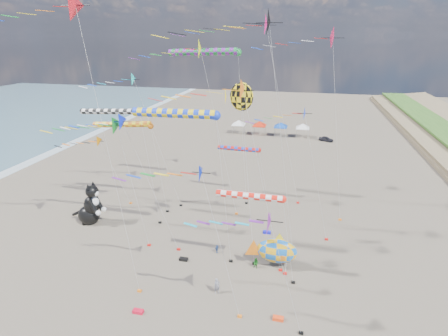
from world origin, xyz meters
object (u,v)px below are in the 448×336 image
person_adult (217,286)px  child_green (256,263)px  parked_car (326,139)px  fish_inflatable (276,251)px  child_blue (217,249)px  cat_inflatable (89,203)px

person_adult → child_green: 5.33m
person_adult → parked_car: bearing=35.4°
fish_inflatable → person_adult: 7.16m
child_blue → person_adult: bearing=-132.1°
cat_inflatable → child_green: 22.03m
person_adult → child_blue: 6.40m
person_adult → child_green: size_ratio=1.33×
child_green → child_blue: size_ratio=1.22×
fish_inflatable → child_green: 2.43m
fish_inflatable → child_green: bearing=-159.5°
person_adult → child_green: person_adult is taller
child_blue → parked_car: parked_car is taller
fish_inflatable → parked_car: (6.78, 48.18, -1.37)m
parked_car → child_blue: bearing=-177.0°
child_green → parked_car: child_green is taller
cat_inflatable → parked_car: 53.75m
cat_inflatable → fish_inflatable: (23.37, -3.74, -0.90)m
parked_car → child_green: bearing=-171.4°
fish_inflatable → person_adult: size_ratio=3.47×
cat_inflatable → child_blue: bearing=-2.2°
fish_inflatable → child_blue: 6.66m
cat_inflatable → parked_car: cat_inflatable is taller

